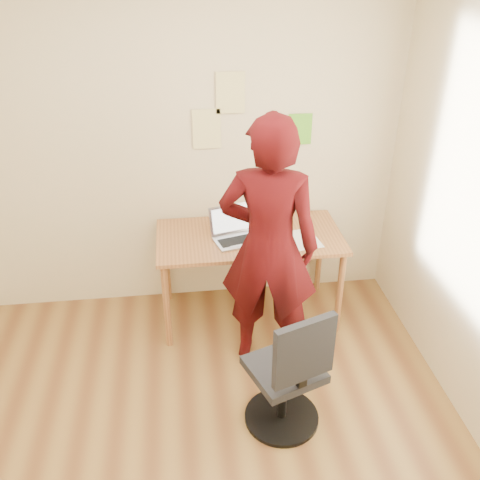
{
  "coord_description": "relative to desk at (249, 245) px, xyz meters",
  "views": [
    {
      "loc": [
        0.03,
        -2.12,
        2.7
      ],
      "look_at": [
        0.41,
        0.95,
        0.95
      ],
      "focal_mm": 40.0,
      "sensor_mm": 36.0,
      "label": 1
    }
  ],
  "objects": [
    {
      "name": "wall_note_left",
      "position": [
        -0.28,
        0.36,
        0.81
      ],
      "size": [
        0.21,
        0.0,
        0.3
      ],
      "primitive_type": "cube",
      "color": "#E3D588",
      "rests_on": "room"
    },
    {
      "name": "desk",
      "position": [
        0.0,
        0.0,
        0.0
      ],
      "size": [
        1.4,
        0.7,
        0.74
      ],
      "color": "#A16837",
      "rests_on": "ground"
    },
    {
      "name": "paper_sheet",
      "position": [
        0.39,
        -0.11,
        0.09
      ],
      "size": [
        0.26,
        0.34,
        0.0
      ],
      "primitive_type": "cube",
      "rotation": [
        0.0,
        0.0,
        0.15
      ],
      "color": "white",
      "rests_on": "desk"
    },
    {
      "name": "room",
      "position": [
        -0.54,
        -1.38,
        0.7
      ],
      "size": [
        3.58,
        3.58,
        2.78
      ],
      "color": "brown",
      "rests_on": "ground"
    },
    {
      "name": "wall_note_right",
      "position": [
        0.43,
        0.36,
        0.78
      ],
      "size": [
        0.18,
        0.0,
        0.24
      ],
      "primitive_type": "cube",
      "color": "#5DBA29",
      "rests_on": "room"
    },
    {
      "name": "person",
      "position": [
        0.06,
        -0.49,
        0.26
      ],
      "size": [
        0.76,
        0.61,
        1.83
      ],
      "primitive_type": "imported",
      "rotation": [
        0.0,
        0.0,
        2.86
      ],
      "color": "#3C080A",
      "rests_on": "ground"
    },
    {
      "name": "wall_note_mid",
      "position": [
        -0.1,
        0.36,
        1.07
      ],
      "size": [
        0.21,
        0.0,
        0.3
      ],
      "primitive_type": "cube",
      "color": "#E3D588",
      "rests_on": "room"
    },
    {
      "name": "phone",
      "position": [
        0.17,
        -0.21,
        0.09
      ],
      "size": [
        0.07,
        0.12,
        0.01
      ],
      "rotation": [
        0.0,
        0.0,
        0.2
      ],
      "color": "black",
      "rests_on": "desk"
    },
    {
      "name": "laptop",
      "position": [
        -0.12,
        -0.04,
        0.14
      ],
      "size": [
        0.38,
        0.36,
        0.23
      ],
      "rotation": [
        0.0,
        0.0,
        0.27
      ],
      "color": "#B0B0B7",
      "rests_on": "desk"
    },
    {
      "name": "office_chair",
      "position": [
        0.08,
        -1.17,
        -0.26
      ],
      "size": [
        0.52,
        0.53,
        0.92
      ],
      "rotation": [
        0.0,
        0.0,
        0.35
      ],
      "color": "black",
      "rests_on": "ground"
    }
  ]
}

